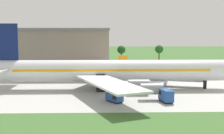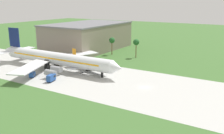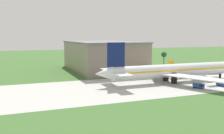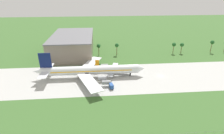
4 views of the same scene
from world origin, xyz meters
The scene contains 6 objects.
jet_airliner centered at (-49.41, 2.28, 5.37)m, with size 76.07×56.96×18.61m.
regional_aircraft centered at (-33.13, 8.33, 2.99)m, with size 26.21×23.85×9.07m.
baggage_tug centered at (-36.11, -13.54, 1.59)m, with size 2.91×4.65×2.99m.
catering_van centered at (-47.87, -13.32, 1.08)m, with size 4.22×4.75×1.97m.
terminal_building centered at (-66.60, 53.27, 8.98)m, with size 36.72×61.20×17.93m.
palm_tree_row centered at (23.14, 45.87, 8.79)m, with size 125.62×3.60×11.74m.
Camera 3 is at (-117.63, -93.41, 21.16)m, focal length 40.00 mm.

